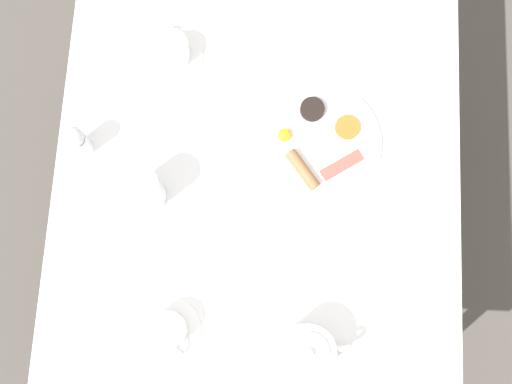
% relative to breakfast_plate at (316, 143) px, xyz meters
% --- Properties ---
extents(ground_plane, '(8.00, 8.00, 0.00)m').
position_rel_breakfast_plate_xyz_m(ground_plane, '(-0.13, -0.12, -0.75)').
color(ground_plane, '#4C4742').
extents(table, '(0.91, 1.15, 0.74)m').
position_rel_breakfast_plate_xyz_m(table, '(-0.13, -0.12, -0.08)').
color(table, white).
rests_on(table, ground_plane).
extents(breakfast_plate, '(0.29, 0.29, 0.04)m').
position_rel_breakfast_plate_xyz_m(breakfast_plate, '(0.00, 0.00, 0.00)').
color(breakfast_plate, white).
rests_on(breakfast_plate, table).
extents(teapot_near, '(0.20, 0.11, 0.12)m').
position_rel_breakfast_plate_xyz_m(teapot_near, '(-0.01, -0.46, 0.04)').
color(teapot_near, white).
rests_on(teapot_near, table).
extents(teacup_with_saucer_left, '(0.14, 0.14, 0.06)m').
position_rel_breakfast_plate_xyz_m(teacup_with_saucer_left, '(-0.34, 0.19, 0.02)').
color(teacup_with_saucer_left, white).
rests_on(teacup_with_saucer_left, table).
extents(teacup_with_saucer_right, '(0.14, 0.14, 0.06)m').
position_rel_breakfast_plate_xyz_m(teacup_with_saucer_right, '(-0.30, -0.43, 0.02)').
color(teacup_with_saucer_right, white).
rests_on(teacup_with_saucer_right, table).
extents(water_glass_tall, '(0.08, 0.08, 0.13)m').
position_rel_breakfast_plate_xyz_m(water_glass_tall, '(-0.37, -0.14, 0.05)').
color(water_glass_tall, white).
rests_on(water_glass_tall, table).
extents(salt_grinder, '(0.05, 0.05, 0.11)m').
position_rel_breakfast_plate_xyz_m(salt_grinder, '(-0.52, -0.04, 0.05)').
color(salt_grinder, '#BCBCC1').
rests_on(salt_grinder, table).
extents(napkin_folded, '(0.16, 0.13, 0.01)m').
position_rel_breakfast_plate_xyz_m(napkin_folded, '(0.07, 0.28, -0.00)').
color(napkin_folded, white).
rests_on(napkin_folded, table).
extents(fork_by_plate, '(0.09, 0.18, 0.00)m').
position_rel_breakfast_plate_xyz_m(fork_by_plate, '(-0.43, -0.30, -0.01)').
color(fork_by_plate, silver).
rests_on(fork_by_plate, table).
extents(knife_by_plate, '(0.09, 0.21, 0.00)m').
position_rel_breakfast_plate_xyz_m(knife_by_plate, '(0.17, -0.25, -0.01)').
color(knife_by_plate, silver).
rests_on(knife_by_plate, table).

